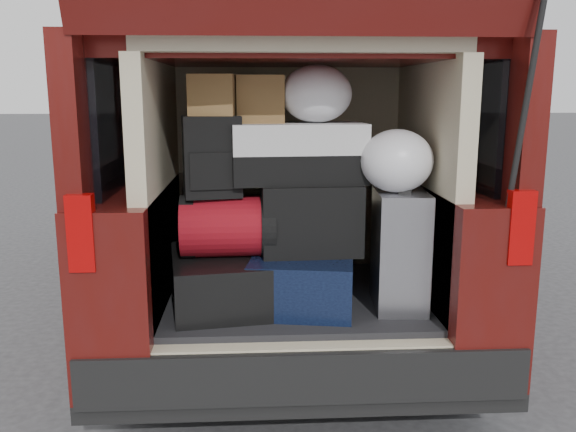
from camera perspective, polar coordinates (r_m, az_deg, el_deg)
name	(u,v)px	position (r m, az deg, el deg)	size (l,w,h in m)	color
ground	(298,422)	(3.07, 0.95, -18.73)	(80.00, 80.00, 0.00)	#343436
minivan	(280,179)	(4.55, -0.72, 3.53)	(1.90, 5.35, 2.77)	black
load_floor	(294,345)	(3.19, 0.60, -11.97)	(1.24, 1.05, 0.55)	black
black_hardshell	(221,280)	(2.93, -6.33, -5.93)	(0.44, 0.61, 0.24)	black
navy_hardshell	(303,278)	(2.93, 1.44, -5.84)	(0.47, 0.57, 0.25)	black
silver_roller	(400,249)	(2.90, 10.40, -3.09)	(0.23, 0.37, 0.55)	silver
red_duffel	(228,226)	(2.85, -5.65, -0.95)	(0.43, 0.28, 0.28)	maroon
black_soft_case	(311,218)	(2.87, 2.14, -0.22)	(0.46, 0.28, 0.33)	black
backpack	(212,157)	(2.79, -7.12, 5.52)	(0.26, 0.16, 0.37)	black
twotone_duffel	(298,153)	(2.87, 0.94, 5.93)	(0.62, 0.32, 0.28)	silver
grocery_sack_lower	(212,95)	(2.80, -7.09, 11.17)	(0.20, 0.16, 0.18)	brown
grocery_sack_upper	(261,99)	(2.87, -2.59, 10.87)	(0.22, 0.18, 0.22)	brown
plastic_bag_center	(316,94)	(2.87, 2.68, 11.34)	(0.33, 0.31, 0.26)	white
plastic_bag_right	(397,161)	(2.79, 10.15, 5.10)	(0.33, 0.31, 0.28)	white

